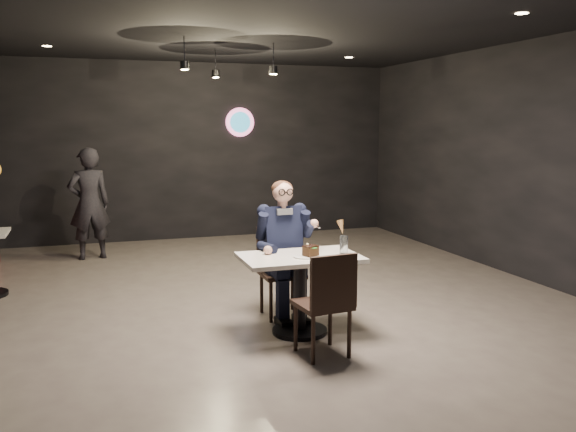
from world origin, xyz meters
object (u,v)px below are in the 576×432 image
object	(u,v)px
chair_near	(322,302)
passerby	(89,204)
main_table	(300,294)
seated_man	(282,247)
chair_far	(282,272)
sundae_glass	(344,245)

from	to	relation	value
chair_near	passerby	xyz separation A→B (m)	(-1.84, 4.60, 0.36)
main_table	seated_man	world-z (taller)	seated_man
passerby	main_table	bearing A→B (deg)	105.13
chair_far	passerby	distance (m)	3.95
chair_far	main_table	bearing A→B (deg)	-90.00
main_table	sundae_glass	xyz separation A→B (m)	(0.42, -0.05, 0.46)
chair_far	chair_near	world-z (taller)	same
chair_far	passerby	bearing A→B (deg)	117.92
chair_near	seated_man	distance (m)	1.16
chair_far	sundae_glass	world-z (taller)	same
main_table	sundae_glass	distance (m)	0.62
chair_far	chair_near	bearing A→B (deg)	-90.00
chair_near	sundae_glass	size ratio (longest dim) A/B	5.40
chair_near	main_table	bearing A→B (deg)	83.96
passerby	seated_man	bearing A→B (deg)	108.46
chair_near	passerby	bearing A→B (deg)	105.77
main_table	sundae_glass	world-z (taller)	sundae_glass
chair_far	sundae_glass	size ratio (longest dim) A/B	5.40
chair_near	seated_man	xyz separation A→B (m)	(-0.00, 1.13, 0.26)
seated_man	passerby	world-z (taller)	passerby
sundae_glass	chair_near	bearing A→B (deg)	-128.70
passerby	chair_near	bearing A→B (deg)	102.36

